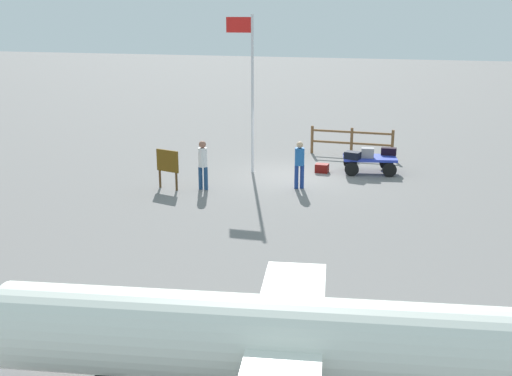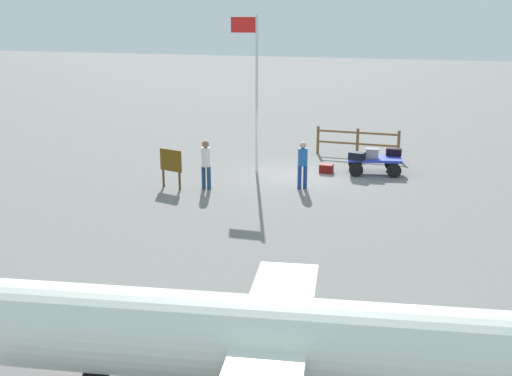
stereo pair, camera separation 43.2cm
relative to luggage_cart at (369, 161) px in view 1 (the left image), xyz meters
The scene contains 12 objects.
ground_plane 2.97m from the luggage_cart, 25.68° to the left, with size 120.00×120.00×0.00m, color slate.
luggage_cart is the anchor object (origin of this frame).
suitcase_olive 0.90m from the luggage_cart, 144.15° to the right, with size 0.57×0.28×0.28m.
suitcase_grey 0.85m from the luggage_cart, 43.81° to the left, with size 0.63×0.50×0.27m.
suitcase_dark 0.41m from the luggage_cart, 75.27° to the left, with size 0.50×0.36×0.37m.
suitcase_tan 1.80m from the luggage_cart, 14.21° to the left, with size 0.50×0.39×0.33m.
worker_lead 3.60m from the luggage_cart, 53.73° to the left, with size 0.44×0.44×1.66m.
worker_trailing 6.57m from the luggage_cart, 36.41° to the left, with size 0.34×0.32×1.71m.
airplane_near 15.31m from the luggage_cart, 89.87° to the left, with size 9.90×5.38×3.02m.
flagpole 5.43m from the luggage_cart, 14.57° to the left, with size 1.03×0.10×5.84m.
signboard 7.69m from the luggage_cart, 32.68° to the left, with size 0.89×0.30×1.38m.
wooden_fence 2.95m from the luggage_cart, 69.74° to the right, with size 3.53×0.19×1.19m.
Camera 1 is at (-4.76, 22.45, 6.00)m, focal length 44.47 mm.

